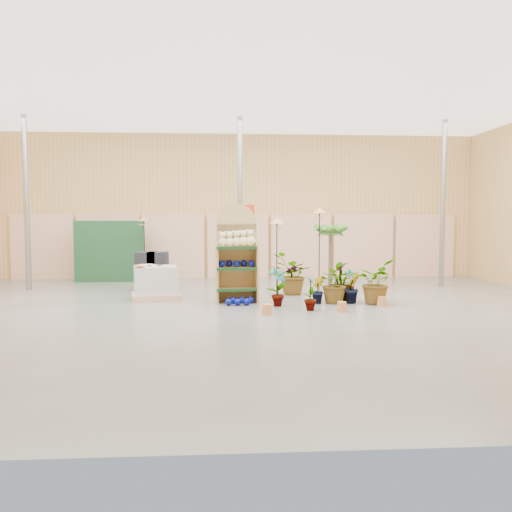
{
  "coord_description": "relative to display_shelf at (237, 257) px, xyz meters",
  "views": [
    {
      "loc": [
        -0.39,
        -9.72,
        1.79
      ],
      "look_at": [
        0.3,
        1.5,
        1.0
      ],
      "focal_mm": 35.0,
      "sensor_mm": 36.0,
      "label": 1
    }
  ],
  "objects": [
    {
      "name": "room",
      "position": [
        0.14,
        -0.44,
        1.22
      ],
      "size": [
        15.2,
        12.1,
        4.7
      ],
      "color": "#5A5A55",
      "rests_on": "ground"
    },
    {
      "name": "display_shelf",
      "position": [
        0.0,
        0.0,
        0.0
      ],
      "size": [
        0.95,
        0.65,
        2.18
      ],
      "rotation": [
        0.0,
        0.0,
        0.08
      ],
      "color": "tan",
      "rests_on": "ground"
    },
    {
      "name": "teddy_bears",
      "position": [
        0.03,
        -0.1,
        0.38
      ],
      "size": [
        0.81,
        0.22,
        0.35
      ],
      "color": "beige",
      "rests_on": "display_shelf"
    },
    {
      "name": "gazing_balls_shelf",
      "position": [
        0.0,
        -0.13,
        -0.14
      ],
      "size": [
        0.8,
        0.27,
        0.15
      ],
      "color": "#060F79",
      "rests_on": "display_shelf"
    },
    {
      "name": "gazing_balls_floor",
      "position": [
        0.06,
        -0.48,
        -0.92
      ],
      "size": [
        0.63,
        0.39,
        0.15
      ],
      "color": "#060F79",
      "rests_on": "ground"
    },
    {
      "name": "pallet_stack",
      "position": [
        -1.85,
        0.43,
        -0.62
      ],
      "size": [
        1.22,
        1.08,
        0.78
      ],
      "rotation": [
        0.0,
        0.0,
        0.21
      ],
      "color": "tan",
      "rests_on": "ground"
    },
    {
      "name": "charcoal_planters",
      "position": [
        -2.12,
        1.78,
        -0.5
      ],
      "size": [
        0.8,
        0.5,
        1.0
      ],
      "color": "black",
      "rests_on": "ground"
    },
    {
      "name": "trellis_stock",
      "position": [
        -3.66,
        3.84,
        -0.1
      ],
      "size": [
        2.0,
        0.3,
        1.8
      ],
      "primitive_type": "cube",
      "color": "#194323",
      "rests_on": "ground"
    },
    {
      "name": "offer_sign",
      "position": [
        0.24,
        1.62,
        0.57
      ],
      "size": [
        0.5,
        0.08,
        2.2
      ],
      "color": "gray",
      "rests_on": "ground"
    },
    {
      "name": "bird_table_front",
      "position": [
        0.91,
        0.03,
        0.74
      ],
      "size": [
        0.34,
        0.34,
        1.87
      ],
      "color": "black",
      "rests_on": "ground"
    },
    {
      "name": "bird_table_right",
      "position": [
        1.99,
        0.67,
        0.97
      ],
      "size": [
        0.34,
        0.34,
        2.11
      ],
      "color": "black",
      "rests_on": "ground"
    },
    {
      "name": "bird_table_back",
      "position": [
        -2.54,
        3.17,
        0.8
      ],
      "size": [
        0.34,
        0.34,
        1.93
      ],
      "color": "black",
      "rests_on": "ground"
    },
    {
      "name": "palm",
      "position": [
        2.5,
        1.82,
        0.55
      ],
      "size": [
        0.7,
        0.7,
        1.81
      ],
      "color": "brown",
      "rests_on": "ground"
    },
    {
      "name": "potted_plant_0",
      "position": [
        0.84,
        -0.75,
        -0.57
      ],
      "size": [
        0.54,
        0.51,
        0.85
      ],
      "primitive_type": "imported",
      "rotation": [
        0.0,
        0.0,
        0.67
      ],
      "color": "#3D7823",
      "rests_on": "ground"
    },
    {
      "name": "potted_plant_1",
      "position": [
        1.75,
        -0.41,
        -0.71
      ],
      "size": [
        0.26,
        0.32,
        0.58
      ],
      "primitive_type": "imported",
      "rotation": [
        0.0,
        0.0,
        1.58
      ],
      "color": "#3D7823",
      "rests_on": "ground"
    },
    {
      "name": "potted_plant_2",
      "position": [
        2.1,
        -0.37,
        -0.56
      ],
      "size": [
        0.8,
        0.89,
        0.88
      ],
      "primitive_type": "imported",
      "rotation": [
        0.0,
        0.0,
        1.74
      ],
      "color": "#3D7823",
      "rests_on": "ground"
    },
    {
      "name": "potted_plant_3",
      "position": [
        2.34,
        -0.05,
        -0.56
      ],
      "size": [
        0.61,
        0.61,
        0.87
      ],
      "primitive_type": "imported",
      "rotation": [
        0.0,
        0.0,
        4.4
      ],
      "color": "#3D7823",
      "rests_on": "ground"
    },
    {
      "name": "potted_plant_4",
      "position": [
        2.84,
        1.04,
        -0.69
      ],
      "size": [
        0.37,
        0.29,
        0.62
      ],
      "primitive_type": "imported",
      "rotation": [
        0.0,
        0.0,
        0.23
      ],
      "color": "#3D7823",
      "rests_on": "ground"
    },
    {
      "name": "potted_plant_6",
      "position": [
        1.37,
        0.89,
        -0.49
      ],
      "size": [
        1.2,
        1.21,
        1.02
      ],
      "primitive_type": "imported",
      "rotation": [
        0.0,
        0.0,
        3.96
      ],
      "color": "#3D7823",
      "rests_on": "ground"
    },
    {
      "name": "potted_plant_8",
      "position": [
        1.45,
        -1.29,
        -0.61
      ],
      "size": [
        0.35,
        0.45,
        0.77
      ],
      "primitive_type": "imported",
      "rotation": [
        0.0,
        0.0,
        1.36
      ],
      "color": "#3D7823",
      "rests_on": "ground"
    },
    {
      "name": "potted_plant_9",
      "position": [
        2.51,
        -0.42,
        -0.65
      ],
      "size": [
        0.44,
        0.47,
        0.68
      ],
      "primitive_type": "imported",
      "rotation": [
        0.0,
        0.0,
        1.1
      ],
      "color": "#3D7823",
      "rests_on": "ground"
    },
    {
      "name": "potted_plant_10",
      "position": [
        2.99,
        -0.5,
        -0.52
      ],
      "size": [
        1.04,
        1.09,
        0.95
      ],
      "primitive_type": "imported",
      "rotation": [
        0.0,
        0.0,
        1.12
      ],
      "color": "#3D7823",
      "rests_on": "ground"
    },
    {
      "name": "potted_plant_11",
      "position": [
        1.37,
        0.89,
        -0.64
      ],
      "size": [
        0.53,
        0.53,
        0.71
      ],
      "primitive_type": "imported",
      "rotation": [
        0.0,
        0.0,
        3.59
      ],
      "color": "#3D7823",
      "rests_on": "ground"
    }
  ]
}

